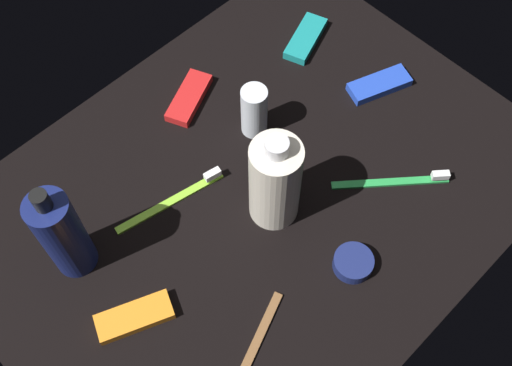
{
  "coord_description": "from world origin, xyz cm",
  "views": [
    {
      "loc": [
        32.07,
        32.82,
        84.76
      ],
      "look_at": [
        0.0,
        0.0,
        3.0
      ],
      "focal_mm": 44.6,
      "sensor_mm": 36.0,
      "label": 1
    }
  ],
  "objects_px": {
    "bodywash_bottle": "(273,184)",
    "snack_bar_teal": "(306,38)",
    "toothbrush_lime": "(176,197)",
    "snack_bar_orange": "(135,317)",
    "lotion_bottle": "(62,234)",
    "cream_tin_left": "(353,263)",
    "deodorant_stick": "(254,111)",
    "toothbrush_green": "(398,181)",
    "toothbrush_brown": "(248,360)",
    "snack_bar_red": "(189,98)",
    "snack_bar_blue": "(382,86)"
  },
  "relations": [
    {
      "from": "bodywash_bottle",
      "to": "snack_bar_teal",
      "type": "bearing_deg",
      "value": -145.16
    },
    {
      "from": "deodorant_stick",
      "to": "snack_bar_orange",
      "type": "relative_size",
      "value": 0.91
    },
    {
      "from": "lotion_bottle",
      "to": "cream_tin_left",
      "type": "relative_size",
      "value": 3.38
    },
    {
      "from": "toothbrush_lime",
      "to": "snack_bar_teal",
      "type": "height_order",
      "value": "toothbrush_lime"
    },
    {
      "from": "toothbrush_green",
      "to": "snack_bar_blue",
      "type": "distance_m",
      "value": 0.18
    },
    {
      "from": "toothbrush_brown",
      "to": "toothbrush_lime",
      "type": "relative_size",
      "value": 0.96
    },
    {
      "from": "toothbrush_green",
      "to": "toothbrush_brown",
      "type": "height_order",
      "value": "same"
    },
    {
      "from": "bodywash_bottle",
      "to": "cream_tin_left",
      "type": "relative_size",
      "value": 3.17
    },
    {
      "from": "toothbrush_brown",
      "to": "snack_bar_blue",
      "type": "relative_size",
      "value": 1.66
    },
    {
      "from": "lotion_bottle",
      "to": "cream_tin_left",
      "type": "height_order",
      "value": "lotion_bottle"
    },
    {
      "from": "bodywash_bottle",
      "to": "toothbrush_brown",
      "type": "bearing_deg",
      "value": 37.21
    },
    {
      "from": "toothbrush_lime",
      "to": "snack_bar_orange",
      "type": "height_order",
      "value": "toothbrush_lime"
    },
    {
      "from": "toothbrush_brown",
      "to": "snack_bar_orange",
      "type": "xyz_separation_m",
      "value": [
        0.07,
        -0.15,
        0.0
      ]
    },
    {
      "from": "toothbrush_brown",
      "to": "snack_bar_blue",
      "type": "xyz_separation_m",
      "value": [
        -0.47,
        -0.17,
        0.0
      ]
    },
    {
      "from": "bodywash_bottle",
      "to": "cream_tin_left",
      "type": "height_order",
      "value": "bodywash_bottle"
    },
    {
      "from": "snack_bar_orange",
      "to": "snack_bar_blue",
      "type": "height_order",
      "value": "same"
    },
    {
      "from": "snack_bar_teal",
      "to": "snack_bar_red",
      "type": "relative_size",
      "value": 1.0
    },
    {
      "from": "bodywash_bottle",
      "to": "toothbrush_brown",
      "type": "relative_size",
      "value": 1.05
    },
    {
      "from": "bodywash_bottle",
      "to": "snack_bar_red",
      "type": "height_order",
      "value": "bodywash_bottle"
    },
    {
      "from": "deodorant_stick",
      "to": "toothbrush_brown",
      "type": "relative_size",
      "value": 0.55
    },
    {
      "from": "toothbrush_green",
      "to": "cream_tin_left",
      "type": "relative_size",
      "value": 2.53
    },
    {
      "from": "bodywash_bottle",
      "to": "snack_bar_blue",
      "type": "distance_m",
      "value": 0.3
    },
    {
      "from": "snack_bar_red",
      "to": "cream_tin_left",
      "type": "height_order",
      "value": "cream_tin_left"
    },
    {
      "from": "snack_bar_blue",
      "to": "snack_bar_teal",
      "type": "bearing_deg",
      "value": -64.98
    },
    {
      "from": "snack_bar_blue",
      "to": "cream_tin_left",
      "type": "distance_m",
      "value": 0.32
    },
    {
      "from": "lotion_bottle",
      "to": "bodywash_bottle",
      "type": "distance_m",
      "value": 0.29
    },
    {
      "from": "deodorant_stick",
      "to": "snack_bar_orange",
      "type": "xyz_separation_m",
      "value": [
        0.34,
        0.11,
        -0.04
      ]
    },
    {
      "from": "lotion_bottle",
      "to": "deodorant_stick",
      "type": "distance_m",
      "value": 0.34
    },
    {
      "from": "deodorant_stick",
      "to": "snack_bar_teal",
      "type": "distance_m",
      "value": 0.21
    },
    {
      "from": "snack_bar_orange",
      "to": "snack_bar_red",
      "type": "relative_size",
      "value": 1.0
    },
    {
      "from": "deodorant_stick",
      "to": "toothbrush_green",
      "type": "height_order",
      "value": "deodorant_stick"
    },
    {
      "from": "toothbrush_green",
      "to": "toothbrush_brown",
      "type": "bearing_deg",
      "value": 5.8
    },
    {
      "from": "deodorant_stick",
      "to": "cream_tin_left",
      "type": "xyz_separation_m",
      "value": [
        0.06,
        0.27,
        -0.04
      ]
    },
    {
      "from": "toothbrush_green",
      "to": "cream_tin_left",
      "type": "xyz_separation_m",
      "value": [
        0.15,
        0.04,
        0.0
      ]
    },
    {
      "from": "lotion_bottle",
      "to": "toothbrush_lime",
      "type": "distance_m",
      "value": 0.18
    },
    {
      "from": "toothbrush_lime",
      "to": "snack_bar_teal",
      "type": "relative_size",
      "value": 1.72
    },
    {
      "from": "toothbrush_green",
      "to": "snack_bar_red",
      "type": "xyz_separation_m",
      "value": [
        0.12,
        -0.34,
        0.0
      ]
    },
    {
      "from": "toothbrush_green",
      "to": "cream_tin_left",
      "type": "bearing_deg",
      "value": 15.61
    },
    {
      "from": "lotion_bottle",
      "to": "toothbrush_lime",
      "type": "bearing_deg",
      "value": 171.02
    },
    {
      "from": "cream_tin_left",
      "to": "toothbrush_lime",
      "type": "bearing_deg",
      "value": -67.01
    },
    {
      "from": "snack_bar_teal",
      "to": "snack_bar_red",
      "type": "xyz_separation_m",
      "value": [
        0.23,
        -0.05,
        0.0
      ]
    },
    {
      "from": "cream_tin_left",
      "to": "toothbrush_green",
      "type": "bearing_deg",
      "value": -164.39
    },
    {
      "from": "snack_bar_orange",
      "to": "snack_bar_red",
      "type": "bearing_deg",
      "value": -119.97
    },
    {
      "from": "snack_bar_orange",
      "to": "snack_bar_teal",
      "type": "distance_m",
      "value": 0.56
    },
    {
      "from": "lotion_bottle",
      "to": "snack_bar_blue",
      "type": "height_order",
      "value": "lotion_bottle"
    },
    {
      "from": "bodywash_bottle",
      "to": "snack_bar_orange",
      "type": "relative_size",
      "value": 1.74
    },
    {
      "from": "bodywash_bottle",
      "to": "toothbrush_brown",
      "type": "height_order",
      "value": "bodywash_bottle"
    },
    {
      "from": "snack_bar_teal",
      "to": "snack_bar_orange",
      "type": "bearing_deg",
      "value": -1.46
    },
    {
      "from": "toothbrush_lime",
      "to": "snack_bar_blue",
      "type": "relative_size",
      "value": 1.72
    },
    {
      "from": "deodorant_stick",
      "to": "snack_bar_teal",
      "type": "xyz_separation_m",
      "value": [
        -0.19,
        -0.07,
        -0.04
      ]
    }
  ]
}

